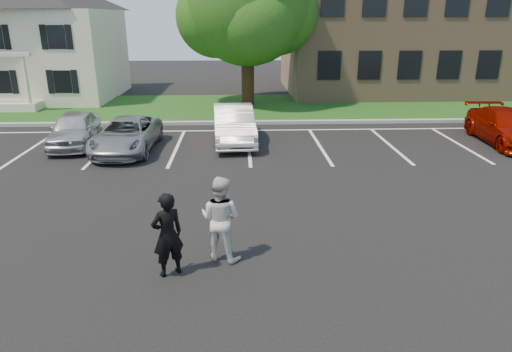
{
  "coord_description": "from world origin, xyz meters",
  "views": [
    {
      "loc": [
        -0.41,
        -9.19,
        4.84
      ],
      "look_at": [
        0.0,
        1.0,
        1.25
      ],
      "focal_mm": 32.0,
      "sensor_mm": 36.0,
      "label": 1
    }
  ],
  "objects": [
    {
      "name": "ground_plane",
      "position": [
        0.0,
        0.0,
        0.0
      ],
      "size": [
        90.0,
        90.0,
        0.0
      ],
      "primitive_type": "plane",
      "color": "black",
      "rests_on": "ground"
    },
    {
      "name": "man_white_shirt",
      "position": [
        -0.8,
        -0.62,
        0.91
      ],
      "size": [
        1.09,
        0.99,
        1.81
      ],
      "primitive_type": "imported",
      "rotation": [
        0.0,
        0.0,
        2.71
      ],
      "color": "silver",
      "rests_on": "ground"
    },
    {
      "name": "car_silver_minivan",
      "position": [
        -4.6,
        7.66,
        0.61
      ],
      "size": [
        2.18,
        4.48,
        1.23
      ],
      "primitive_type": "imported",
      "rotation": [
        0.0,
        0.0,
        -0.03
      ],
      "color": "#94969B",
      "rests_on": "ground"
    },
    {
      "name": "house",
      "position": [
        -13.0,
        19.97,
        3.83
      ],
      "size": [
        10.3,
        9.22,
        7.6
      ],
      "color": "beige",
      "rests_on": "ground"
    },
    {
      "name": "stall_lines",
      "position": [
        1.4,
        8.95,
        0.01
      ],
      "size": [
        34.0,
        5.36,
        0.01
      ],
      "color": "silver",
      "rests_on": "ground"
    },
    {
      "name": "grass_strip",
      "position": [
        0.0,
        16.0,
        0.04
      ],
      "size": [
        44.0,
        8.0,
        0.08
      ],
      "primitive_type": "cube",
      "color": "#1A4411",
      "rests_on": "ground"
    },
    {
      "name": "tree",
      "position": [
        0.27,
        16.85,
        5.35
      ],
      "size": [
        7.8,
        7.2,
        8.8
      ],
      "color": "black",
      "rests_on": "ground"
    },
    {
      "name": "office_building",
      "position": [
        14.0,
        21.99,
        4.16
      ],
      "size": [
        22.4,
        10.4,
        8.3
      ],
      "color": "#967757",
      "rests_on": "ground"
    },
    {
      "name": "car_red_compact",
      "position": [
        10.27,
        8.14,
        0.67
      ],
      "size": [
        2.15,
        4.71,
        1.34
      ],
      "primitive_type": "imported",
      "rotation": [
        0.0,
        0.0,
        -0.06
      ],
      "color": "#880B00",
      "rests_on": "ground"
    },
    {
      "name": "car_silver_west",
      "position": [
        -6.8,
        8.48,
        0.66
      ],
      "size": [
        1.97,
        4.05,
        1.33
      ],
      "primitive_type": "imported",
      "rotation": [
        0.0,
        0.0,
        0.11
      ],
      "color": "silver",
      "rests_on": "ground"
    },
    {
      "name": "man_black_suit",
      "position": [
        -1.8,
        -1.23,
        0.86
      ],
      "size": [
        0.75,
        0.67,
        1.72
      ],
      "primitive_type": "imported",
      "rotation": [
        0.0,
        0.0,
        3.67
      ],
      "color": "black",
      "rests_on": "ground"
    },
    {
      "name": "car_white_sedan",
      "position": [
        -0.58,
        8.75,
        0.73
      ],
      "size": [
        1.82,
        4.52,
        1.46
      ],
      "primitive_type": "imported",
      "rotation": [
        0.0,
        0.0,
        0.06
      ],
      "color": "silver",
      "rests_on": "ground"
    },
    {
      "name": "curb",
      "position": [
        0.0,
        12.0,
        0.07
      ],
      "size": [
        40.0,
        0.3,
        0.15
      ],
      "primitive_type": "cube",
      "color": "gray",
      "rests_on": "ground"
    }
  ]
}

